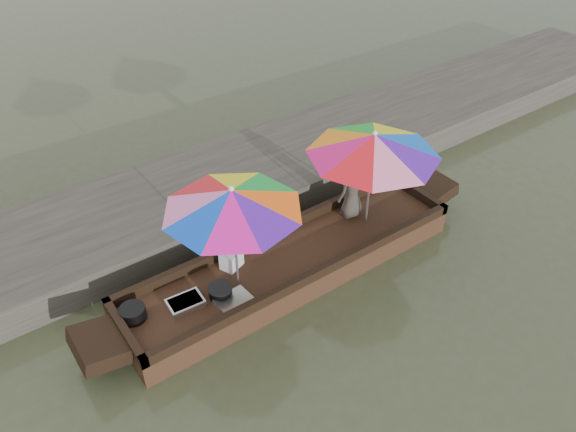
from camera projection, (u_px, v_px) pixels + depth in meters
water at (292, 274)px, 8.17m from camera, size 80.00×80.00×0.00m
dock at (215, 190)px, 9.43m from camera, size 22.00×2.20×0.50m
boat_hull at (292, 265)px, 8.06m from camera, size 5.10×1.20×0.35m
cooking_pot at (133, 313)px, 6.97m from camera, size 0.33×0.33×0.17m
tray_crayfish at (185, 303)px, 7.17m from camera, size 0.47×0.34×0.09m
tray_scallop at (233, 301)px, 7.22m from camera, size 0.47×0.35×0.06m
charcoal_grill at (221, 292)px, 7.28m from camera, size 0.30×0.30×0.14m
supply_bag at (231, 259)px, 7.70m from camera, size 0.34×0.31×0.26m
vendor at (352, 188)px, 8.43m from camera, size 0.52×0.38×0.98m
umbrella_bow at (235, 237)px, 7.07m from camera, size 2.04×2.04×1.55m
umbrella_stern at (370, 178)px, 8.13m from camera, size 1.99×1.99×1.55m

